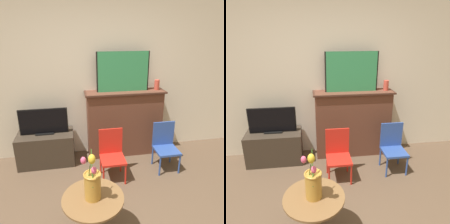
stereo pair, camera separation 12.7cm
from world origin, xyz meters
TOP-DOWN VIEW (x-y plane):
  - wall_back at (0.00, 2.13)m, footprint 8.00×0.06m
  - fireplace_mantel at (0.46, 1.94)m, footprint 1.26×0.35m
  - painting at (0.42, 1.95)m, footprint 0.81×0.03m
  - mantel_candle at (0.98, 1.94)m, footprint 0.08×0.08m
  - tv_stand at (-0.80, 1.86)m, footprint 0.83×0.44m
  - tv_monitor at (-0.80, 1.86)m, footprint 0.70×0.12m
  - chair_red at (0.13, 1.32)m, footprint 0.33×0.33m
  - chair_blue at (0.95, 1.42)m, footprint 0.33×0.33m
  - side_table at (-0.22, 0.34)m, footprint 0.57×0.57m
  - vase_tulips at (-0.22, 0.33)m, footprint 0.17×0.23m

SIDE VIEW (x-z plane):
  - tv_stand at x=-0.80m, z-range 0.00..0.50m
  - side_table at x=-0.22m, z-range 0.08..0.61m
  - chair_red at x=0.13m, z-range 0.03..0.73m
  - chair_blue at x=0.95m, z-range 0.03..0.73m
  - fireplace_mantel at x=0.46m, z-range 0.01..1.09m
  - tv_monitor at x=-0.80m, z-range 0.49..0.88m
  - vase_tulips at x=-0.22m, z-range 0.43..0.95m
  - mantel_candle at x=0.98m, z-range 1.08..1.23m
  - wall_back at x=0.00m, z-range 0.00..2.70m
  - painting at x=0.42m, z-range 1.08..1.68m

